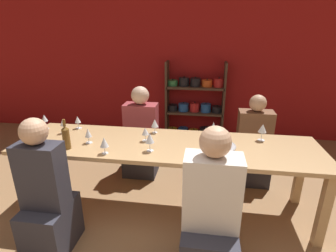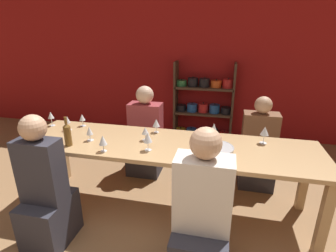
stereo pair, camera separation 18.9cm
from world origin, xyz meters
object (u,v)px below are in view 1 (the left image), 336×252
at_px(wine_glass_empty_d, 44,119).
at_px(wine_glass_empty_e, 263,129).
at_px(person_far_a, 142,141).
at_px(wine_glass_red_a, 63,123).
at_px(wine_glass_white_a, 104,143).
at_px(wine_bottle_green, 66,137).
at_px(dining_table, 167,151).
at_px(wine_glass_empty_b, 213,127).
at_px(person_near_b, 210,223).
at_px(mixing_bowl, 218,149).
at_px(wine_glass_red_b, 145,132).
at_px(wine_glass_red_c, 149,138).
at_px(wine_glass_empty_c, 88,133).
at_px(wine_glass_red_d, 155,123).
at_px(person_near_a, 47,203).
at_px(person_far_b, 252,150).
at_px(shelf_unit, 195,107).
at_px(wine_glass_empty_a, 78,120).

xyz_separation_m(wine_glass_empty_d, wine_glass_empty_e, (2.37, 0.02, 0.00)).
bearing_deg(person_far_a, wine_glass_red_a, 43.15).
relative_size(wine_glass_white_a, wine_glass_empty_e, 0.89).
bearing_deg(wine_bottle_green, wine_glass_white_a, -6.85).
bearing_deg(dining_table, wine_glass_red_a, 174.10).
bearing_deg(wine_glass_empty_b, wine_bottle_green, -162.86).
distance_m(dining_table, person_near_b, 0.87).
bearing_deg(wine_glass_empty_e, mixing_bowl, -140.18).
bearing_deg(wine_glass_empty_e, person_far_a, 158.52).
height_order(wine_glass_red_b, wine_glass_empty_e, wine_glass_empty_e).
relative_size(wine_glass_empty_b, wine_glass_red_c, 1.07).
xyz_separation_m(wine_glass_empty_c, wine_glass_red_d, (0.60, 0.37, 0.00)).
bearing_deg(person_near_a, wine_glass_red_d, 51.91).
xyz_separation_m(wine_bottle_green, wine_glass_empty_e, (1.86, 0.47, 0.01)).
relative_size(wine_glass_empty_b, person_far_b, 0.17).
height_order(shelf_unit, person_far_a, shelf_unit).
xyz_separation_m(mixing_bowl, person_far_a, (-0.95, 0.93, -0.39)).
relative_size(wine_glass_red_d, person_far_a, 0.13).
bearing_deg(person_far_b, wine_bottle_green, 28.40).
distance_m(wine_bottle_green, person_far_b, 2.21).
bearing_deg(wine_glass_empty_c, person_near_a, -104.04).
distance_m(wine_bottle_green, wine_glass_empty_e, 1.92).
bearing_deg(dining_table, wine_glass_empty_b, 20.63).
bearing_deg(person_near_b, shelf_unit, 95.26).
bearing_deg(person_far_a, wine_glass_empty_e, 158.52).
height_order(dining_table, mixing_bowl, mixing_bowl).
distance_m(wine_glass_empty_d, person_near_b, 2.13).
bearing_deg(wine_glass_red_a, wine_bottle_green, -57.26).
height_order(shelf_unit, person_near_b, shelf_unit).
xyz_separation_m(dining_table, wine_glass_empty_c, (-0.77, -0.09, 0.19)).
bearing_deg(wine_glass_red_c, wine_glass_empty_d, 163.11).
height_order(dining_table, wine_glass_red_d, wine_glass_red_d).
height_order(wine_bottle_green, wine_glass_empty_c, wine_bottle_green).
bearing_deg(person_near_b, person_far_b, 70.14).
height_order(wine_glass_empty_a, wine_glass_empty_e, wine_glass_empty_e).
distance_m(wine_glass_red_c, person_near_b, 0.89).
bearing_deg(wine_glass_red_c, wine_glass_red_b, 112.34).
distance_m(person_near_a, person_far_a, 1.52).
distance_m(shelf_unit, wine_glass_red_d, 1.87).
xyz_separation_m(wine_glass_empty_b, wine_glass_red_d, (-0.63, 0.10, -0.03)).
bearing_deg(person_near_b, wine_glass_red_c, 137.17).
bearing_deg(wine_glass_white_a, person_far_b, 35.48).
height_order(dining_table, wine_glass_red_a, wine_glass_red_a).
relative_size(wine_glass_empty_b, wine_glass_red_b, 1.33).
distance_m(wine_glass_empty_d, wine_glass_red_d, 1.26).
xyz_separation_m(person_far_a, person_near_b, (0.90, -1.49, 0.03)).
xyz_separation_m(wine_glass_empty_c, person_far_a, (0.32, 0.87, -0.44)).
distance_m(wine_glass_red_a, wine_glass_empty_c, 0.44).
distance_m(person_far_a, person_far_b, 1.43).
bearing_deg(wine_glass_empty_e, shelf_unit, 112.29).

